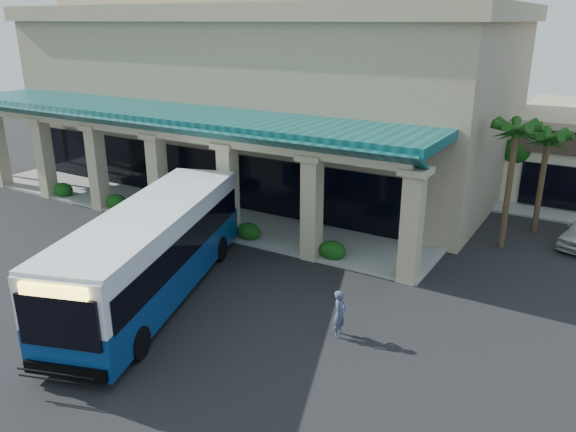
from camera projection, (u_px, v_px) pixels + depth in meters
The scene contains 9 objects.
ground at pixel (212, 296), 21.64m from camera, with size 110.00×110.00×0.00m, color black.
main_building at pixel (265, 91), 36.60m from camera, with size 30.80×14.80×11.35m, color tan, non-canonical shape.
arcade at pixel (171, 162), 30.10m from camera, with size 30.00×6.20×5.70m, color #0A3F41, non-canonical shape.
palm_0 at pixel (510, 179), 25.30m from camera, with size 2.40×2.40×6.60m, color #133C10, non-canonical shape.
palm_1 at pixel (542, 175), 27.36m from camera, with size 2.40×2.40×5.80m, color #133C10, non-canonical shape.
palm_2 at pixel (2, 132), 36.84m from camera, with size 2.40×2.40×6.20m, color #133C10, non-canonical shape.
broadleaf_tree at pixel (517, 160), 32.54m from camera, with size 2.60×2.60×4.81m, color #0F3E0E, non-canonical shape.
transit_bus at pixel (154, 253), 21.17m from camera, with size 2.93×12.58×3.51m, color navy, non-canonical shape.
pedestrian at pixel (340, 314), 18.68m from camera, with size 0.61×0.40×1.66m, color #444E69.
Camera 1 is at (12.54, -15.09, 10.08)m, focal length 35.00 mm.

